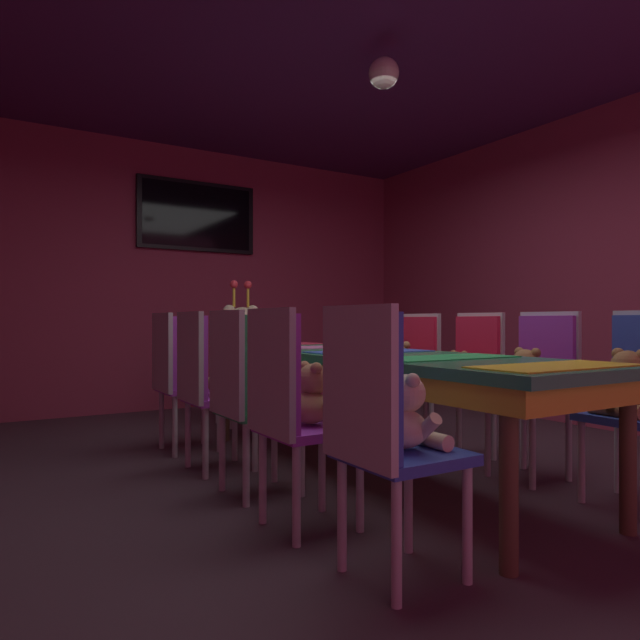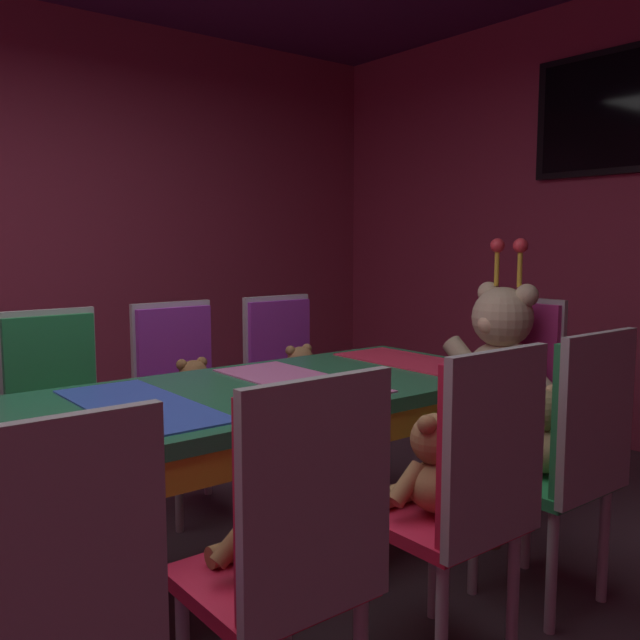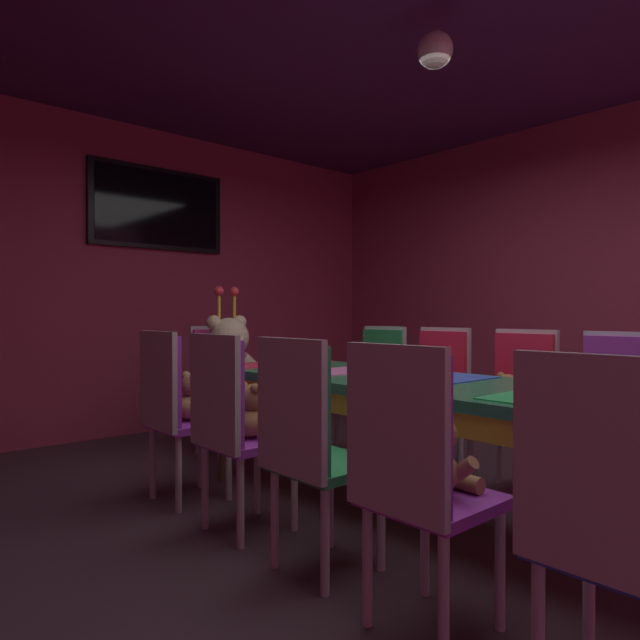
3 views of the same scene
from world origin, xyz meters
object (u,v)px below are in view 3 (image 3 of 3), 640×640
object	(u,v)px
chair_right_1	(616,404)
throne_chair	(218,376)
banquet_table	(432,397)
chair_left_0	(606,505)
chair_right_4	(378,377)
chair_left_2	(305,433)
wall_tv	(159,209)
chair_left_1	(410,461)
chair_left_4	(171,399)
teddy_right_4	(365,379)
teddy_left_0	(628,499)
chair_right_2	(519,393)
king_teddy_bear	(230,361)
chair_left_3	(228,414)
pendant_light	(435,50)
teddy_left_4	(193,400)
teddy_right_3	(425,386)
teddy_right_2	(507,399)
chair_right_3	(438,384)
teddy_left_3	(253,414)
teddy_left_1	(437,459)
teddy_right_1	(605,408)

from	to	relation	value
chair_right_1	throne_chair	distance (m)	2.77
banquet_table	chair_left_0	world-z (taller)	chair_left_0
chair_right_1	chair_right_4	bearing A→B (deg)	-90.12
chair_left_2	wall_tv	world-z (taller)	wall_tv
chair_left_1	banquet_table	bearing A→B (deg)	33.32
chair_left_4	teddy_right_4	distance (m)	1.56
banquet_table	teddy_left_0	world-z (taller)	banquet_table
chair_right_2	king_teddy_bear	world-z (taller)	king_teddy_bear
banquet_table	chair_left_3	xyz separation A→B (m)	(-0.86, 0.57, -0.06)
banquet_table	pendant_light	xyz separation A→B (m)	(0.23, 0.16, 1.89)
chair_right_4	teddy_left_4	bearing A→B (deg)	-0.78
chair_right_1	teddy_right_3	world-z (taller)	chair_right_1
teddy_right_2	wall_tv	world-z (taller)	wall_tv
chair_left_2	teddy_right_3	size ratio (longest dim) A/B	2.97
teddy_right_2	teddy_left_4	bearing A→B (deg)	-39.51
chair_right_3	teddy_right_4	size ratio (longest dim) A/B	2.96
teddy_left_0	chair_left_3	distance (m)	1.77
chair_left_1	pendant_light	bearing A→B (deg)	33.70
throne_chair	pendant_light	xyz separation A→B (m)	(0.23, -1.90, 1.95)
banquet_table	teddy_right_4	distance (m)	1.37
teddy_left_3	teddy_right_2	size ratio (longest dim) A/B	1.03
chair_left_2	teddy_left_4	world-z (taller)	chair_left_2
chair_left_0	chair_right_2	world-z (taller)	same
chair_right_1	chair_right_3	distance (m)	1.18
teddy_left_0	chair_right_1	world-z (taller)	chair_right_1
banquet_table	teddy_right_4	size ratio (longest dim) A/B	9.18
chair_right_3	chair_right_4	bearing A→B (deg)	-88.14
chair_right_1	wall_tv	distance (m)	4.04
chair_left_1	chair_left_3	bearing A→B (deg)	88.46
teddy_left_1	king_teddy_bear	distance (m)	2.60
chair_right_3	teddy_right_2	bearing A→B (deg)	76.18
chair_left_1	chair_left_2	distance (m)	0.57
chair_left_1	teddy_right_4	bearing A→B (deg)	47.52
teddy_left_1	king_teddy_bear	world-z (taller)	king_teddy_bear
teddy_right_4	wall_tv	world-z (taller)	wall_tv
teddy_left_1	chair_left_2	size ratio (longest dim) A/B	0.31
teddy_right_1	chair_left_3	bearing A→B (deg)	-36.06
chair_right_3	king_teddy_bear	world-z (taller)	king_teddy_bear
chair_left_4	chair_right_2	world-z (taller)	same
chair_right_1	teddy_right_2	distance (m)	0.59
banquet_table	teddy_right_2	size ratio (longest dim) A/B	10.69
chair_right_3	wall_tv	size ratio (longest dim) A/B	0.77
teddy_left_4	chair_right_3	bearing A→B (deg)	-19.85
chair_left_3	pendant_light	size ratio (longest dim) A/B	4.92
chair_left_3	chair_right_4	xyz separation A→B (m)	(1.72, 0.59, 0.00)
king_teddy_bear	wall_tv	xyz separation A→B (m)	(-0.00, 1.20, 1.33)
chair_left_3	chair_right_1	distance (m)	2.06
chair_left_1	chair_left_3	world-z (taller)	same
chair_right_1	teddy_left_4	bearing A→B (deg)	-48.29
teddy_right_2	chair_right_3	bearing A→B (deg)	-103.82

